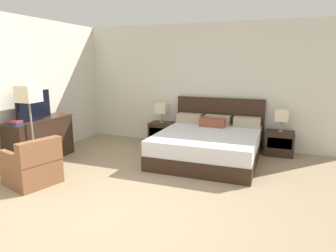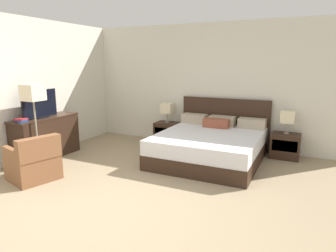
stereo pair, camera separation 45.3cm
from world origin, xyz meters
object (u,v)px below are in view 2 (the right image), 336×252
object	(u,v)px
table_lamp_left	(167,108)
book_red_cover	(21,121)
book_blue_cover	(21,119)
dresser	(46,137)
nightstand_left	(167,133)
floor_lamp	(33,98)
nightstand_right	(285,146)
tv	(40,104)
armchair_by_window	(34,163)
bed	(211,145)
table_lamp_right	(288,117)

from	to	relation	value
table_lamp_left	book_red_cover	distance (m)	3.11
book_red_cover	book_blue_cover	size ratio (longest dim) A/B	1.18
dresser	book_blue_cover	world-z (taller)	book_blue_cover
nightstand_left	book_blue_cover	distance (m)	3.18
book_blue_cover	floor_lamp	world-z (taller)	floor_lamp
dresser	book_blue_cover	distance (m)	0.71
nightstand_right	floor_lamp	distance (m)	4.90
floor_lamp	table_lamp_left	bearing A→B (deg)	60.54
nightstand_left	nightstand_right	bearing A→B (deg)	0.00
tv	armchair_by_window	size ratio (longest dim) A/B	0.95
bed	nightstand_left	size ratio (longest dim) A/B	3.86
nightstand_left	book_blue_cover	xyz separation A→B (m)	(-1.73, -2.59, 0.63)
book_red_cover	book_blue_cover	distance (m)	0.03
table_lamp_left	tv	world-z (taller)	tv
nightstand_left	table_lamp_left	bearing A→B (deg)	90.00
tv	book_red_cover	world-z (taller)	tv
floor_lamp	dresser	bearing A→B (deg)	122.21
bed	nightstand_right	distance (m)	1.53
tv	book_blue_cover	size ratio (longest dim) A/B	4.36
table_lamp_left	floor_lamp	bearing A→B (deg)	-119.46
book_red_cover	book_blue_cover	world-z (taller)	book_blue_cover
bed	book_red_cover	bearing A→B (deg)	-149.09
bed	table_lamp_right	xyz separation A→B (m)	(1.32, 0.78, 0.53)
floor_lamp	nightstand_left	bearing A→B (deg)	60.53
armchair_by_window	bed	bearing A→B (deg)	44.35
table_lamp_right	table_lamp_left	bearing A→B (deg)	180.00
nightstand_right	book_red_cover	size ratio (longest dim) A/B	2.53
tv	nightstand_left	bearing A→B (deg)	51.19
book_red_cover	nightstand_right	bearing A→B (deg)	30.75
armchair_by_window	nightstand_left	bearing A→B (deg)	72.15
table_lamp_right	book_red_cover	distance (m)	5.07
dresser	book_red_cover	distance (m)	0.69
bed	nightstand_right	xyz separation A→B (m)	(1.32, 0.78, -0.06)
table_lamp_right	dresser	size ratio (longest dim) A/B	0.32
nightstand_left	dresser	size ratio (longest dim) A/B	0.39
floor_lamp	book_blue_cover	bearing A→B (deg)	-167.37
table_lamp_left	table_lamp_right	distance (m)	2.64
dresser	nightstand_left	bearing A→B (deg)	49.90
table_lamp_left	nightstand_left	bearing A→B (deg)	-90.00
nightstand_right	table_lamp_left	distance (m)	2.71
table_lamp_left	armchair_by_window	bearing A→B (deg)	-107.84
dresser	book_red_cover	size ratio (longest dim) A/B	6.46
table_lamp_right	nightstand_left	bearing A→B (deg)	-179.97
nightstand_right	tv	distance (m)	4.94
tv	book_red_cover	bearing A→B (deg)	-88.85
bed	nightstand_right	bearing A→B (deg)	30.40
book_red_cover	bed	bearing A→B (deg)	30.91
table_lamp_right	armchair_by_window	size ratio (longest dim) A/B	0.54
tv	armchair_by_window	xyz separation A→B (m)	(0.75, -0.87, -0.81)
tv	armchair_by_window	distance (m)	1.41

